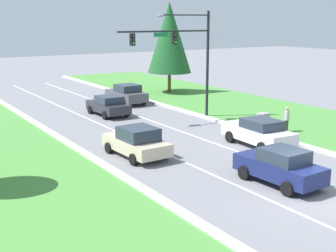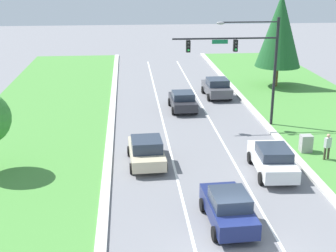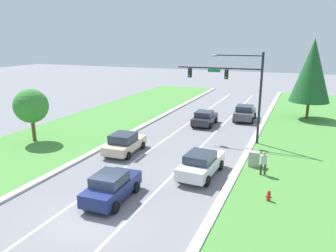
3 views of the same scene
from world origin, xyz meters
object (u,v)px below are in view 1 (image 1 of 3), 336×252
object	(u,v)px
graphite_sedan	(127,94)
conifer_near_right_tree	(169,37)
champagne_sedan	(137,142)
pedestrian	(287,118)
traffic_signal_mast	(184,48)
utility_cabinet	(263,122)
navy_sedan	(280,166)
charcoal_sedan	(108,105)
white_sedan	(259,132)

from	to	relation	value
graphite_sedan	conifer_near_right_tree	distance (m)	8.47
champagne_sedan	pedestrian	world-z (taller)	pedestrian
traffic_signal_mast	utility_cabinet	bearing A→B (deg)	-64.16
champagne_sedan	navy_sedan	distance (m)	7.90
champagne_sedan	utility_cabinet	bearing A→B (deg)	2.44
pedestrian	conifer_near_right_tree	bearing A→B (deg)	-114.38
traffic_signal_mast	graphite_sedan	world-z (taller)	traffic_signal_mast
charcoal_sedan	traffic_signal_mast	bearing A→B (deg)	-49.86
charcoal_sedan	pedestrian	size ratio (longest dim) A/B	2.48
champagne_sedan	navy_sedan	bearing A→B (deg)	-67.73
navy_sedan	graphite_sedan	bearing A→B (deg)	78.04
traffic_signal_mast	white_sedan	bearing A→B (deg)	-92.65
traffic_signal_mast	champagne_sedan	size ratio (longest dim) A/B	1.79
navy_sedan	utility_cabinet	distance (m)	10.42
pedestrian	champagne_sedan	bearing A→B (deg)	-18.71
charcoal_sedan	pedestrian	bearing A→B (deg)	-58.04
champagne_sedan	navy_sedan	size ratio (longest dim) A/B	1.04
charcoal_sedan	graphite_sedan	xyz separation A→B (m)	(3.50, 3.78, 0.07)
graphite_sedan	navy_sedan	world-z (taller)	graphite_sedan
champagne_sedan	pedestrian	size ratio (longest dim) A/B	2.57
graphite_sedan	utility_cabinet	bearing A→B (deg)	-79.37
traffic_signal_mast	pedestrian	bearing A→B (deg)	-63.24
traffic_signal_mast	pedestrian	size ratio (longest dim) A/B	4.59
graphite_sedan	charcoal_sedan	bearing A→B (deg)	-134.73
utility_cabinet	graphite_sedan	bearing A→B (deg)	102.50
white_sedan	conifer_near_right_tree	size ratio (longest dim) A/B	0.54
charcoal_sedan	champagne_sedan	world-z (taller)	champagne_sedan
graphite_sedan	conifer_near_right_tree	world-z (taller)	conifer_near_right_tree
conifer_near_right_tree	utility_cabinet	bearing A→B (deg)	-101.33
graphite_sedan	utility_cabinet	world-z (taller)	graphite_sedan
navy_sedan	conifer_near_right_tree	world-z (taller)	conifer_near_right_tree
graphite_sedan	navy_sedan	size ratio (longest dim) A/B	1.04
graphite_sedan	traffic_signal_mast	bearing A→B (deg)	-89.15
white_sedan	utility_cabinet	distance (m)	4.14
utility_cabinet	conifer_near_right_tree	world-z (taller)	conifer_near_right_tree
champagne_sedan	conifer_near_right_tree	size ratio (longest dim) A/B	0.49
navy_sedan	pedestrian	world-z (taller)	pedestrian
traffic_signal_mast	champagne_sedan	bearing A→B (deg)	-139.12
graphite_sedan	utility_cabinet	distance (m)	13.99
conifer_near_right_tree	champagne_sedan	bearing A→B (deg)	-126.98
white_sedan	utility_cabinet	size ratio (longest dim) A/B	4.12
navy_sedan	pedestrian	xyz separation A→B (m)	(7.40, 6.71, 0.11)
graphite_sedan	utility_cabinet	xyz separation A→B (m)	(3.03, -13.65, -0.27)
navy_sedan	conifer_near_right_tree	size ratio (longest dim) A/B	0.47
graphite_sedan	navy_sedan	bearing A→B (deg)	-101.27
champagne_sedan	white_sedan	xyz separation A→B (m)	(6.92, -1.95, 0.03)
traffic_signal_mast	champagne_sedan	xyz separation A→B (m)	(-7.30, -6.32, -4.37)
white_sedan	conifer_near_right_tree	bearing A→B (deg)	74.84
traffic_signal_mast	charcoal_sedan	bearing A→B (deg)	131.30
conifer_near_right_tree	traffic_signal_mast	bearing A→B (deg)	-117.87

